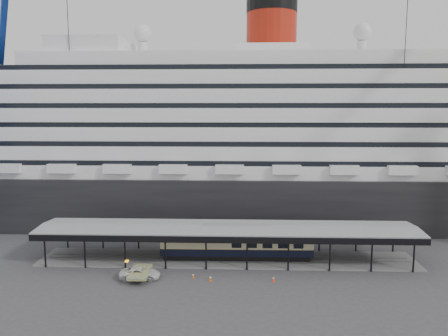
# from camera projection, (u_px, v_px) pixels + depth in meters

# --- Properties ---
(ground) EXTENTS (200.00, 200.00, 0.00)m
(ground) POSITION_uv_depth(u_px,v_px,m) (226.00, 272.00, 60.79)
(ground) COLOR #38383A
(ground) RESTS_ON ground
(cruise_ship) EXTENTS (130.00, 30.00, 43.90)m
(cruise_ship) POSITION_uv_depth(u_px,v_px,m) (232.00, 130.00, 90.02)
(cruise_ship) COLOR black
(cruise_ship) RESTS_ON ground
(platform_canopy) EXTENTS (56.00, 9.18, 5.30)m
(platform_canopy) POSITION_uv_depth(u_px,v_px,m) (227.00, 245.00, 65.42)
(platform_canopy) COLOR slate
(platform_canopy) RESTS_ON ground
(port_truck) EXTENTS (5.48, 2.73, 1.49)m
(port_truck) POSITION_uv_depth(u_px,v_px,m) (140.00, 273.00, 58.26)
(port_truck) COLOR silver
(port_truck) RESTS_ON ground
(pullman_carriage) EXTENTS (22.61, 3.18, 22.17)m
(pullman_carriage) POSITION_uv_depth(u_px,v_px,m) (237.00, 243.00, 65.33)
(pullman_carriage) COLOR black
(pullman_carriage) RESTS_ON ground
(traffic_cone_left) EXTENTS (0.46, 0.46, 0.80)m
(traffic_cone_left) POSITION_uv_depth(u_px,v_px,m) (210.00, 278.00, 57.57)
(traffic_cone_left) COLOR #D5560B
(traffic_cone_left) RESTS_ON ground
(traffic_cone_mid) EXTENTS (0.35, 0.35, 0.67)m
(traffic_cone_mid) POSITION_uv_depth(u_px,v_px,m) (193.00, 275.00, 58.67)
(traffic_cone_mid) COLOR #D85A0C
(traffic_cone_mid) RESTS_ON ground
(traffic_cone_right) EXTENTS (0.50, 0.50, 0.74)m
(traffic_cone_right) POSITION_uv_depth(u_px,v_px,m) (273.00, 279.00, 57.42)
(traffic_cone_right) COLOR #F43D0D
(traffic_cone_right) RESTS_ON ground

